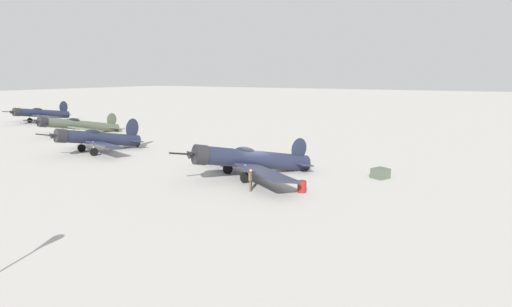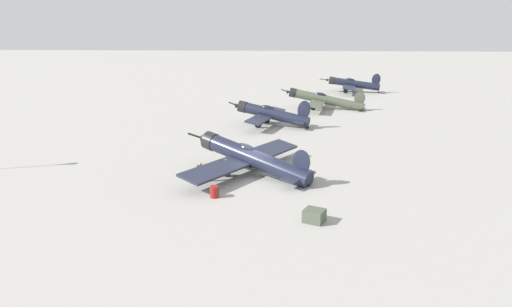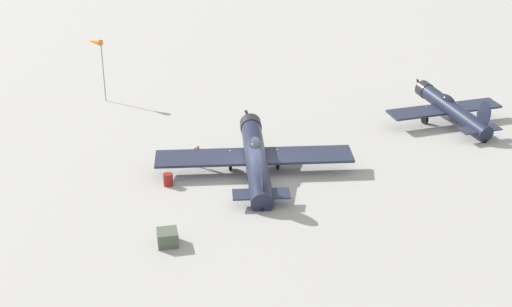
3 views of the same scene
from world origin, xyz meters
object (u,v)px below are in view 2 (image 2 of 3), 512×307
at_px(airplane_mid_apron, 271,114).
at_px(equipment_crate, 314,216).
at_px(airplane_far_line, 324,100).
at_px(fuel_drum, 214,192).
at_px(ground_crew_mechanic, 201,170).
at_px(airplane_outer_stand, 352,84).
at_px(airplane_foreground, 250,158).

relative_size(airplane_mid_apron, equipment_crate, 6.79).
xyz_separation_m(airplane_far_line, fuel_drum, (36.72, -9.97, -0.93)).
distance_m(ground_crew_mechanic, equipment_crate, 10.69).
bearing_deg(ground_crew_mechanic, airplane_far_line, 144.64).
distance_m(airplane_mid_apron, airplane_outer_stand, 33.27).
distance_m(airplane_foreground, ground_crew_mechanic, 4.21).
relative_size(airplane_foreground, airplane_outer_stand, 0.97).
bearing_deg(equipment_crate, airplane_foreground, -153.09).
relative_size(airplane_far_line, airplane_outer_stand, 0.96).
relative_size(airplane_foreground, equipment_crate, 8.05).
bearing_deg(fuel_drum, equipment_crate, 60.88).
xyz_separation_m(ground_crew_mechanic, equipment_crate, (6.87, 8.17, -0.55)).
bearing_deg(fuel_drum, airplane_foreground, 159.18).
distance_m(airplane_far_line, equipment_crate, 40.57).
distance_m(airplane_outer_stand, ground_crew_mechanic, 54.54).
distance_m(airplane_far_line, ground_crew_mechanic, 35.47).
xyz_separation_m(airplane_foreground, fuel_drum, (5.37, -2.04, -0.97)).
relative_size(airplane_foreground, airplane_far_line, 1.01).
relative_size(ground_crew_mechanic, equipment_crate, 1.03).
relative_size(ground_crew_mechanic, fuel_drum, 1.93).
bearing_deg(airplane_mid_apron, fuel_drum, 98.89).
xyz_separation_m(ground_crew_mechanic, fuel_drum, (3.17, 1.53, -0.54)).
bearing_deg(ground_crew_mechanic, airplane_foreground, 105.23).
distance_m(airplane_mid_apron, equipment_crate, 28.22).
height_order(airplane_foreground, equipment_crate, airplane_foreground).
xyz_separation_m(airplane_foreground, equipment_crate, (9.07, 4.60, -0.98)).
distance_m(airplane_mid_apron, ground_crew_mechanic, 21.54).
relative_size(airplane_far_line, ground_crew_mechanic, 7.75).
bearing_deg(ground_crew_mechanic, fuel_drum, 9.27).
relative_size(airplane_outer_stand, ground_crew_mechanic, 8.07).
relative_size(airplane_mid_apron, fuel_drum, 12.76).
bearing_deg(airplane_outer_stand, airplane_foreground, 81.10).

